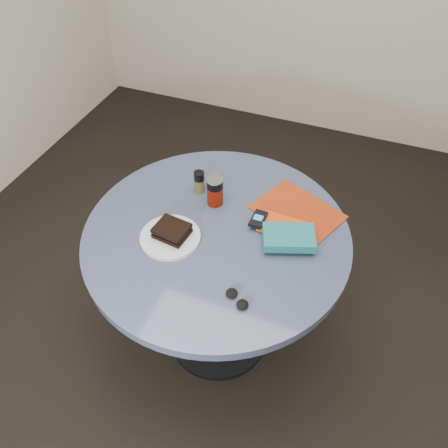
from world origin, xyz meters
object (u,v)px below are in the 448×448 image
(table, at_px, (217,259))
(red_book, at_px, (281,226))
(plate, at_px, (170,237))
(pepper_grinder, at_px, (199,182))
(mp3_player, at_px, (258,219))
(sandwich, at_px, (172,231))
(soda_can, at_px, (215,191))
(magazine, at_px, (297,212))
(headphones, at_px, (237,299))
(novel, at_px, (289,237))

(table, bearing_deg, red_book, 24.49)
(plate, bearing_deg, pepper_grinder, 90.58)
(table, distance_m, mp3_player, 0.25)
(sandwich, distance_m, red_book, 0.41)
(plate, xyz_separation_m, sandwich, (0.00, 0.01, 0.03))
(pepper_grinder, bearing_deg, mp3_player, -18.46)
(mp3_player, bearing_deg, table, -145.13)
(table, bearing_deg, plate, -146.77)
(plate, height_order, soda_can, soda_can)
(soda_can, height_order, magazine, soda_can)
(table, height_order, plate, plate)
(sandwich, xyz_separation_m, headphones, (0.32, -0.18, -0.02))
(pepper_grinder, bearing_deg, headphones, -54.21)
(mp3_player, relative_size, headphones, 0.87)
(plate, distance_m, sandwich, 0.03)
(sandwich, bearing_deg, pepper_grinder, 91.56)
(pepper_grinder, bearing_deg, plate, -89.42)
(magazine, relative_size, novel, 1.71)
(table, xyz_separation_m, mp3_player, (0.13, 0.09, 0.19))
(sandwich, relative_size, magazine, 0.41)
(sandwich, xyz_separation_m, mp3_player, (0.27, 0.18, -0.01))
(table, relative_size, magazine, 3.18)
(table, distance_m, headphones, 0.36)
(plate, xyz_separation_m, headphones, (0.32, -0.17, 0.00))
(table, relative_size, sandwich, 7.74)
(table, xyz_separation_m, soda_can, (-0.06, 0.14, 0.22))
(soda_can, bearing_deg, mp3_player, -14.80)
(novel, bearing_deg, red_book, 103.75)
(plate, bearing_deg, mp3_player, 34.02)
(pepper_grinder, bearing_deg, sandwich, -88.44)
(mp3_player, bearing_deg, novel, -24.09)
(plate, distance_m, headphones, 0.36)
(plate, relative_size, headphones, 2.18)
(magazine, bearing_deg, pepper_grinder, -153.37)
(soda_can, height_order, mp3_player, soda_can)
(table, relative_size, red_book, 6.20)
(magazine, bearing_deg, sandwich, -119.93)
(magazine, height_order, mp3_player, mp3_player)
(novel, height_order, mp3_player, novel)
(magazine, relative_size, red_book, 1.95)
(table, xyz_separation_m, magazine, (0.26, 0.21, 0.17))
(table, bearing_deg, sandwich, -148.50)
(headphones, bearing_deg, plate, 152.26)
(magazine, distance_m, headphones, 0.48)
(red_book, height_order, mp3_player, mp3_player)
(table, bearing_deg, magazine, 38.70)
(table, xyz_separation_m, plate, (-0.14, -0.09, 0.17))
(table, xyz_separation_m, sandwich, (-0.14, -0.09, 0.20))
(red_book, distance_m, mp3_player, 0.09)
(soda_can, xyz_separation_m, magazine, (0.32, 0.06, -0.06))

